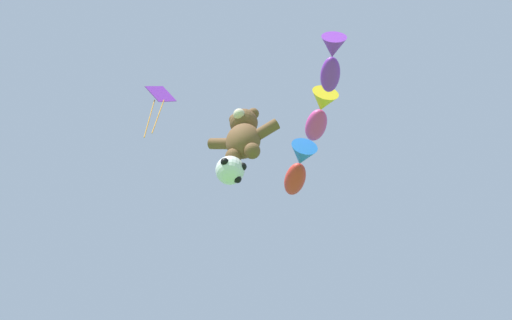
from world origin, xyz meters
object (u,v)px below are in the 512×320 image
object	(u,v)px
teddy_bear_kite	(243,135)
diamond_kite	(159,98)
fish_kite_violet	(332,61)
fish_kite_magenta	(319,114)
fish_kite_crimson	(298,167)
soccer_ball_kite	(230,170)

from	to	relation	value
teddy_bear_kite	diamond_kite	world-z (taller)	diamond_kite
fish_kite_violet	diamond_kite	distance (m)	5.85
fish_kite_magenta	fish_kite_crimson	distance (m)	2.53
fish_kite_magenta	fish_kite_crimson	size ratio (longest dim) A/B	0.85
soccer_ball_kite	diamond_kite	size ratio (longest dim) A/B	0.30
soccer_ball_kite	fish_kite_violet	size ratio (longest dim) A/B	0.47
fish_kite_magenta	diamond_kite	bearing A→B (deg)	-151.18
soccer_ball_kite	fish_kite_violet	xyz separation A→B (m)	(3.55, -0.87, 2.67)
soccer_ball_kite	diamond_kite	bearing A→B (deg)	-152.62
teddy_bear_kite	soccer_ball_kite	xyz separation A→B (m)	(-0.40, 0.08, -1.43)
soccer_ball_kite	fish_kite_magenta	size ratio (longest dim) A/B	0.43
fish_kite_magenta	fish_kite_violet	bearing A→B (deg)	-68.10
fish_kite_violet	diamond_kite	size ratio (longest dim) A/B	0.65
soccer_ball_kite	diamond_kite	world-z (taller)	diamond_kite
teddy_bear_kite	soccer_ball_kite	world-z (taller)	teddy_bear_kite
fish_kite_violet	diamond_kite	xyz separation A→B (m)	(-5.80, -0.29, 0.72)
soccer_ball_kite	diamond_kite	xyz separation A→B (m)	(-2.24, -1.16, 3.39)
diamond_kite	fish_kite_violet	bearing A→B (deg)	2.83
fish_kite_crimson	soccer_ball_kite	bearing A→B (deg)	-108.05
fish_kite_magenta	diamond_kite	distance (m)	5.53
teddy_bear_kite	fish_kite_magenta	bearing A→B (deg)	35.65
diamond_kite	fish_kite_magenta	bearing A→B (deg)	28.82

